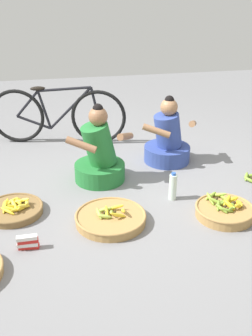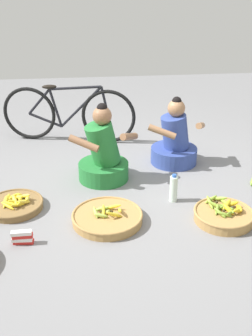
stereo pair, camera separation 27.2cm
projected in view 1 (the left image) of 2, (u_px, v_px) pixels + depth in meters
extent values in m
plane|color=slate|center=(122.00, 191.00, 4.01)|extent=(10.00, 10.00, 0.00)
cylinder|color=#237233|center=(100.00, 172.00, 4.20)|extent=(0.52, 0.52, 0.18)
cylinder|color=#237233|center=(99.00, 145.00, 4.07)|extent=(0.43, 0.37, 0.48)
sphere|color=#8C6042|center=(98.00, 116.00, 3.94)|extent=(0.19, 0.19, 0.19)
sphere|color=black|center=(98.00, 109.00, 3.91)|extent=(0.10, 0.10, 0.10)
cylinder|color=#8C6042|center=(81.00, 145.00, 3.84)|extent=(0.31, 0.18, 0.16)
cylinder|color=#8C6042|center=(125.00, 136.00, 4.04)|extent=(0.22, 0.30, 0.16)
cylinder|color=#334793|center=(167.00, 154.00, 4.63)|extent=(0.52, 0.52, 0.18)
cylinder|color=#334793|center=(168.00, 131.00, 4.51)|extent=(0.39, 0.35, 0.42)
sphere|color=#9E704C|center=(169.00, 107.00, 4.39)|extent=(0.19, 0.19, 0.19)
sphere|color=black|center=(169.00, 100.00, 4.36)|extent=(0.10, 0.10, 0.10)
cylinder|color=#9E704C|center=(156.00, 131.00, 4.29)|extent=(0.31, 0.16, 0.16)
cylinder|color=#9E704C|center=(193.00, 124.00, 4.50)|extent=(0.19, 0.31, 0.16)
torus|color=black|center=(17.00, 116.00, 5.05)|extent=(0.68, 0.20, 0.68)
torus|color=black|center=(99.00, 117.00, 5.01)|extent=(0.68, 0.20, 0.68)
cylinder|color=black|center=(70.00, 108.00, 4.98)|extent=(0.54, 0.16, 0.55)
cylinder|color=black|center=(44.00, 110.00, 5.00)|extent=(0.15, 0.07, 0.49)
cylinder|color=black|center=(64.00, 89.00, 4.88)|extent=(0.64, 0.19, 0.08)
cylinder|color=black|center=(34.00, 122.00, 5.08)|extent=(0.42, 0.13, 0.18)
cylinder|color=black|center=(27.00, 104.00, 4.97)|extent=(0.31, 0.11, 0.35)
cylinder|color=black|center=(95.00, 103.00, 4.93)|extent=(0.12, 0.06, 0.38)
ellipsoid|color=black|center=(38.00, 88.00, 4.89)|extent=(0.18, 0.08, 0.05)
cylinder|color=#A87F47|center=(224.00, 212.00, 3.58)|extent=(0.51, 0.51, 0.09)
torus|color=#A87F47|center=(225.00, 208.00, 3.56)|extent=(0.52, 0.52, 0.02)
ellipsoid|color=gold|center=(239.00, 203.00, 3.58)|extent=(0.05, 0.14, 0.06)
ellipsoid|color=gold|center=(231.00, 200.00, 3.62)|extent=(0.14, 0.06, 0.08)
ellipsoid|color=gold|center=(227.00, 201.00, 3.60)|extent=(0.13, 0.12, 0.09)
ellipsoid|color=gold|center=(229.00, 205.00, 3.53)|extent=(0.10, 0.14, 0.09)
ellipsoid|color=gold|center=(239.00, 206.00, 3.53)|extent=(0.14, 0.10, 0.08)
sphere|color=#382D19|center=(233.00, 203.00, 3.57)|extent=(0.04, 0.04, 0.04)
ellipsoid|color=#8CAD38|center=(223.00, 197.00, 3.68)|extent=(0.05, 0.15, 0.06)
ellipsoid|color=#8CAD38|center=(219.00, 195.00, 3.71)|extent=(0.14, 0.12, 0.08)
ellipsoid|color=#8CAD38|center=(211.00, 196.00, 3.70)|extent=(0.15, 0.10, 0.06)
ellipsoid|color=#8CAD38|center=(210.00, 199.00, 3.63)|extent=(0.05, 0.15, 0.09)
ellipsoid|color=#8CAD38|center=(216.00, 201.00, 3.60)|extent=(0.14, 0.10, 0.08)
ellipsoid|color=#8CAD38|center=(223.00, 201.00, 3.61)|extent=(0.15, 0.10, 0.06)
sphere|color=#382D19|center=(217.00, 198.00, 3.66)|extent=(0.03, 0.03, 0.03)
ellipsoid|color=olive|center=(231.00, 206.00, 3.55)|extent=(0.04, 0.14, 0.05)
ellipsoid|color=olive|center=(227.00, 204.00, 3.58)|extent=(0.12, 0.11, 0.05)
ellipsoid|color=olive|center=(222.00, 203.00, 3.58)|extent=(0.14, 0.04, 0.05)
ellipsoid|color=olive|center=(218.00, 205.00, 3.54)|extent=(0.08, 0.13, 0.06)
ellipsoid|color=olive|center=(222.00, 209.00, 3.49)|extent=(0.10, 0.12, 0.07)
ellipsoid|color=olive|center=(226.00, 210.00, 3.48)|extent=(0.14, 0.06, 0.06)
ellipsoid|color=olive|center=(232.00, 208.00, 3.50)|extent=(0.12, 0.11, 0.06)
sphere|color=#382D19|center=(225.00, 206.00, 3.53)|extent=(0.03, 0.03, 0.03)
cylinder|color=brown|center=(13.00, 211.00, 3.62)|extent=(0.52, 0.52, 0.06)
torus|color=brown|center=(13.00, 208.00, 3.61)|extent=(0.53, 0.53, 0.02)
ellipsoid|color=yellow|center=(27.00, 203.00, 3.63)|extent=(0.04, 0.13, 0.08)
ellipsoid|color=yellow|center=(24.00, 200.00, 3.66)|extent=(0.13, 0.10, 0.08)
ellipsoid|color=yellow|center=(16.00, 202.00, 3.64)|extent=(0.11, 0.12, 0.07)
ellipsoid|color=yellow|center=(14.00, 205.00, 3.59)|extent=(0.08, 0.13, 0.08)
ellipsoid|color=yellow|center=(24.00, 206.00, 3.58)|extent=(0.13, 0.10, 0.08)
sphere|color=#382D19|center=(21.00, 204.00, 3.62)|extent=(0.03, 0.03, 0.03)
ellipsoid|color=yellow|center=(19.00, 203.00, 3.63)|extent=(0.04, 0.13, 0.08)
ellipsoid|color=yellow|center=(12.00, 201.00, 3.66)|extent=(0.13, 0.06, 0.07)
ellipsoid|color=yellow|center=(7.00, 204.00, 3.62)|extent=(0.05, 0.13, 0.07)
ellipsoid|color=yellow|center=(14.00, 206.00, 3.57)|extent=(0.13, 0.06, 0.08)
sphere|color=#382D19|center=(13.00, 204.00, 3.62)|extent=(0.03, 0.03, 0.03)
ellipsoid|color=yellow|center=(19.00, 203.00, 3.61)|extent=(0.06, 0.15, 0.09)
ellipsoid|color=yellow|center=(12.00, 201.00, 3.65)|extent=(0.15, 0.05, 0.08)
ellipsoid|color=yellow|center=(5.00, 206.00, 3.59)|extent=(0.04, 0.15, 0.06)
ellipsoid|color=yellow|center=(10.00, 209.00, 3.54)|extent=(0.15, 0.07, 0.07)
sphere|color=#382D19|center=(12.00, 205.00, 3.60)|extent=(0.03, 0.03, 0.03)
ellipsoid|color=yellow|center=(20.00, 207.00, 3.57)|extent=(0.06, 0.16, 0.07)
ellipsoid|color=yellow|center=(16.00, 202.00, 3.63)|extent=(0.15, 0.08, 0.09)
ellipsoid|color=yellow|center=(9.00, 204.00, 3.61)|extent=(0.14, 0.11, 0.08)
ellipsoid|color=yellow|center=(5.00, 207.00, 3.57)|extent=(0.05, 0.16, 0.08)
ellipsoid|color=yellow|center=(8.00, 211.00, 3.52)|extent=(0.14, 0.12, 0.06)
ellipsoid|color=yellow|center=(18.00, 209.00, 3.53)|extent=(0.14, 0.12, 0.07)
sphere|color=#382D19|center=(13.00, 207.00, 3.57)|extent=(0.03, 0.03, 0.03)
cylinder|color=#A87F47|center=(111.00, 219.00, 3.49)|extent=(0.61, 0.61, 0.07)
torus|color=#A87F47|center=(111.00, 215.00, 3.47)|extent=(0.62, 0.62, 0.02)
ellipsoid|color=yellow|center=(123.00, 211.00, 3.48)|extent=(0.04, 0.16, 0.09)
ellipsoid|color=yellow|center=(115.00, 207.00, 3.54)|extent=(0.16, 0.06, 0.07)
ellipsoid|color=yellow|center=(107.00, 212.00, 3.46)|extent=(0.04, 0.16, 0.07)
ellipsoid|color=yellow|center=(118.00, 215.00, 3.41)|extent=(0.16, 0.06, 0.09)
sphere|color=#382D19|center=(115.00, 212.00, 3.47)|extent=(0.03, 0.03, 0.03)
ellipsoid|color=#9EB747|center=(111.00, 212.00, 3.46)|extent=(0.06, 0.13, 0.08)
ellipsoid|color=#9EB747|center=(105.00, 209.00, 3.51)|extent=(0.13, 0.05, 0.06)
ellipsoid|color=#9EB747|center=(99.00, 214.00, 3.44)|extent=(0.06, 0.13, 0.08)
ellipsoid|color=#9EB747|center=(105.00, 216.00, 3.41)|extent=(0.13, 0.06, 0.05)
sphere|color=#382D19|center=(105.00, 213.00, 3.46)|extent=(0.03, 0.03, 0.03)
ellipsoid|color=olive|center=(250.00, 176.00, 4.26)|extent=(0.13, 0.05, 0.06)
ellipsoid|color=olive|center=(247.00, 177.00, 4.23)|extent=(0.10, 0.13, 0.08)
ellipsoid|color=olive|center=(250.00, 180.00, 4.17)|extent=(0.11, 0.13, 0.06)
sphere|color=#382D19|center=(252.00, 178.00, 4.21)|extent=(0.03, 0.03, 0.03)
cylinder|color=silver|center=(173.00, 187.00, 3.82)|extent=(0.07, 0.07, 0.25)
cylinder|color=#2D59B7|center=(174.00, 174.00, 3.76)|extent=(0.04, 0.04, 0.02)
cube|color=red|center=(29.00, 247.00, 3.17)|extent=(0.16, 0.06, 0.03)
cube|color=white|center=(28.00, 244.00, 3.15)|extent=(0.16, 0.06, 0.03)
cube|color=red|center=(28.00, 241.00, 3.13)|extent=(0.16, 0.05, 0.03)
cube|color=white|center=(27.00, 238.00, 3.12)|extent=(0.16, 0.05, 0.03)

